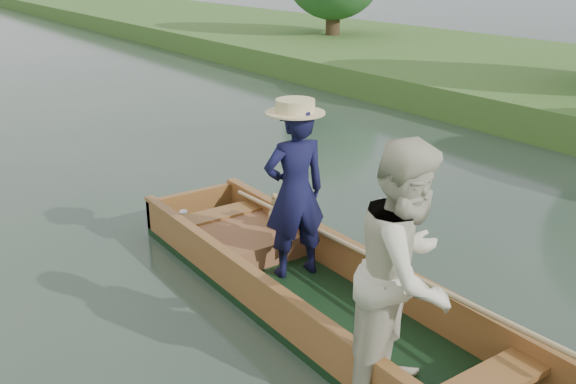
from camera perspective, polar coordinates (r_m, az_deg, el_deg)
ground at (r=5.53m, az=3.63°, el=-11.06°), size 120.00×120.00×0.00m
punt at (r=5.01m, az=4.81°, el=-6.39°), size 1.37×5.00×1.86m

